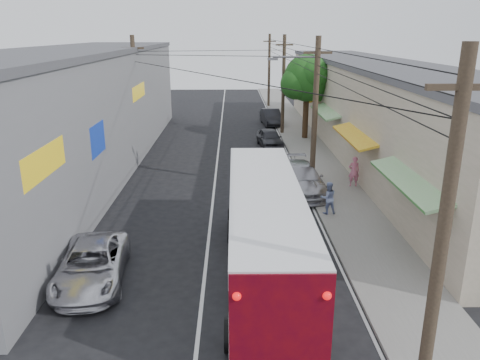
% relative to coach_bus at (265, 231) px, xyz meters
% --- Properties ---
extents(ground, '(120.00, 120.00, 0.00)m').
position_rel_coach_bus_xyz_m(ground, '(-2.08, -4.09, -1.69)').
color(ground, black).
rests_on(ground, ground).
extents(sidewalk, '(3.00, 80.00, 0.12)m').
position_rel_coach_bus_xyz_m(sidewalk, '(4.42, 15.91, -1.63)').
color(sidewalk, slate).
rests_on(sidewalk, ground).
extents(building_right, '(7.09, 40.00, 6.25)m').
position_rel_coach_bus_xyz_m(building_right, '(8.91, 17.91, 1.46)').
color(building_right, beige).
rests_on(building_right, ground).
extents(building_left, '(7.20, 36.00, 7.25)m').
position_rel_coach_bus_xyz_m(building_left, '(-10.57, 13.90, 1.96)').
color(building_left, slate).
rests_on(building_left, ground).
extents(utility_poles, '(11.80, 45.28, 8.00)m').
position_rel_coach_bus_xyz_m(utility_poles, '(1.05, 16.23, 2.44)').
color(utility_poles, '#473828').
rests_on(utility_poles, ground).
extents(street_tree, '(4.40, 4.00, 6.60)m').
position_rel_coach_bus_xyz_m(street_tree, '(4.79, 21.92, 2.98)').
color(street_tree, '#3F2B19').
rests_on(street_tree, ground).
extents(coach_bus, '(2.66, 11.35, 3.26)m').
position_rel_coach_bus_xyz_m(coach_bus, '(0.00, 0.00, 0.00)').
color(coach_bus, white).
rests_on(coach_bus, ground).
extents(jeepney, '(2.64, 4.88, 1.30)m').
position_rel_coach_bus_xyz_m(jeepney, '(-5.86, -0.31, -1.04)').
color(jeepney, silver).
rests_on(jeepney, ground).
extents(parked_suv, '(2.68, 5.45, 1.53)m').
position_rel_coach_bus_xyz_m(parked_suv, '(2.52, 8.91, -0.93)').
color(parked_suv, '#A9A9B1').
rests_on(parked_suv, ground).
extents(parked_car_mid, '(2.03, 4.05, 1.33)m').
position_rel_coach_bus_xyz_m(parked_car_mid, '(1.72, 19.29, -1.03)').
color(parked_car_mid, '#2A2A2F').
rests_on(parked_car_mid, ground).
extents(parked_car_far, '(1.92, 4.49, 1.44)m').
position_rel_coach_bus_xyz_m(parked_car_far, '(2.52, 27.92, -0.97)').
color(parked_car_far, black).
rests_on(parked_car_far, ground).
extents(pedestrian_near, '(0.61, 0.41, 1.65)m').
position_rel_coach_bus_xyz_m(pedestrian_near, '(5.52, 9.60, -0.74)').
color(pedestrian_near, pink).
rests_on(pedestrian_near, sidewalk).
extents(pedestrian_far, '(0.80, 0.65, 1.52)m').
position_rel_coach_bus_xyz_m(pedestrian_far, '(3.32, 5.56, -0.81)').
color(pedestrian_far, '#8F9ED0').
rests_on(pedestrian_far, sidewalk).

